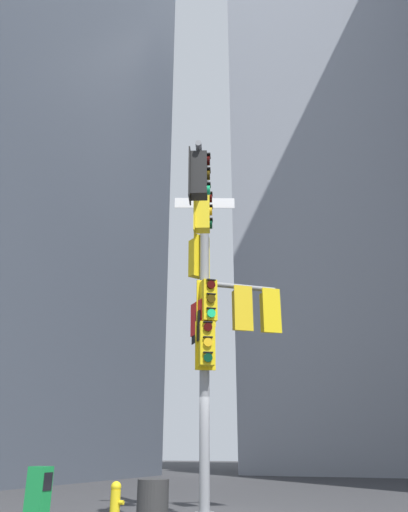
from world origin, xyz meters
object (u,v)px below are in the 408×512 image
at_px(signal_pole_assembly, 214,289).
at_px(newspaper_box, 39,491).
at_px(fire_hydrant, 116,498).
at_px(trash_bin, 152,512).

height_order(signal_pole_assembly, newspaper_box, signal_pole_assembly).
height_order(fire_hydrant, trash_bin, trash_bin).
bearing_deg(newspaper_box, signal_pole_assembly, 11.23).
relative_size(newspaper_box, trash_bin, 1.10).
distance_m(signal_pole_assembly, trash_bin, 5.39).
bearing_deg(signal_pole_assembly, trash_bin, -88.23).
bearing_deg(fire_hydrant, signal_pole_assembly, 3.78).
xyz_separation_m(signal_pole_assembly, fire_hydrant, (-2.29, -0.15, -4.59)).
height_order(newspaper_box, trash_bin, newspaper_box).
relative_size(signal_pole_assembly, trash_bin, 9.13).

